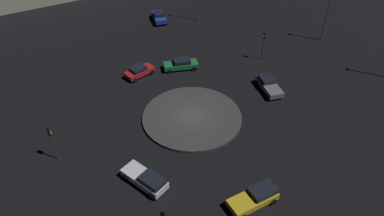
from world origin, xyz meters
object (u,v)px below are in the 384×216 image
at_px(car_red, 139,71).
at_px(car_yellow, 255,197).
at_px(car_green, 181,64).
at_px(streetlamp_northeast, 329,8).
at_px(car_white, 146,179).
at_px(traffic_light_northeast, 264,41).
at_px(car_grey, 269,85).
at_px(traffic_light_west, 51,137).
at_px(car_blue, 159,17).

bearing_deg(car_red, car_yellow, -101.43).
xyz_separation_m(car_green, streetlamp_northeast, (22.61, 3.77, 4.43)).
height_order(car_white, traffic_light_northeast, traffic_light_northeast).
xyz_separation_m(car_yellow, traffic_light_northeast, (9.11, 22.91, 2.22)).
distance_m(car_grey, car_white, 20.33).
relative_size(traffic_light_west, streetlamp_northeast, 0.50).
distance_m(car_green, car_yellow, 22.93).
bearing_deg(car_blue, traffic_light_northeast, -144.51).
relative_size(car_white, traffic_light_northeast, 1.11).
distance_m(car_grey, traffic_light_west, 25.82).
xyz_separation_m(car_blue, car_white, (-5.74, -34.36, 0.00)).
relative_size(car_green, car_white, 0.99).
bearing_deg(streetlamp_northeast, car_blue, 153.57).
xyz_separation_m(traffic_light_west, streetlamp_northeast, (37.61, 17.55, 2.25)).
distance_m(car_green, car_blue, 15.50).
bearing_deg(traffic_light_northeast, car_red, -38.73).
relative_size(car_blue, car_red, 1.06).
height_order(car_blue, car_white, car_blue).
bearing_deg(car_blue, car_white, 167.07).
bearing_deg(streetlamp_northeast, car_yellow, -127.27).
height_order(car_grey, car_red, car_grey).
bearing_deg(car_white, traffic_light_northeast, -83.33).
bearing_deg(traffic_light_northeast, car_white, 5.43).
xyz_separation_m(car_blue, car_grey, (10.74, -22.46, -0.06)).
bearing_deg(streetlamp_northeast, traffic_light_northeast, -161.74).
bearing_deg(car_red, car_blue, 42.14).
xyz_separation_m(car_blue, streetlamp_northeast, (23.54, -11.70, 4.40)).
xyz_separation_m(car_blue, traffic_light_west, (-14.07, -29.25, 2.15)).
bearing_deg(car_blue, car_green, -179.99).
bearing_deg(car_green, traffic_light_west, -137.61).
height_order(car_green, car_white, car_white).
xyz_separation_m(car_yellow, streetlamp_northeast, (20.23, 26.58, 4.42)).
height_order(car_red, traffic_light_west, traffic_light_west).
bearing_deg(traffic_light_west, car_grey, 2.02).
bearing_deg(car_grey, car_green, -129.13).
bearing_deg(car_red, car_grey, -53.94).
xyz_separation_m(car_grey, car_white, (-16.48, -11.91, 0.06)).
distance_m(traffic_light_west, traffic_light_northeast, 29.91).
distance_m(traffic_light_northeast, streetlamp_northeast, 11.92).
distance_m(car_green, traffic_light_west, 20.49).
bearing_deg(car_green, traffic_light_northeast, 0.35).
height_order(car_white, streetlamp_northeast, streetlamp_northeast).
bearing_deg(car_green, car_red, -174.86).
bearing_deg(car_yellow, traffic_light_northeast, -128.99).
distance_m(car_blue, car_white, 34.84).
xyz_separation_m(car_red, streetlamp_northeast, (28.29, 4.30, 4.47)).
bearing_deg(car_red, streetlamp_northeast, -22.68).
relative_size(car_blue, car_white, 0.97).
distance_m(car_white, car_yellow, 9.87).
distance_m(car_yellow, traffic_light_west, 19.71).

